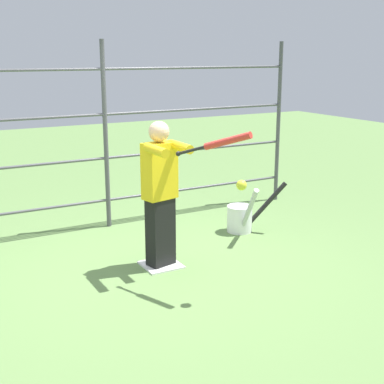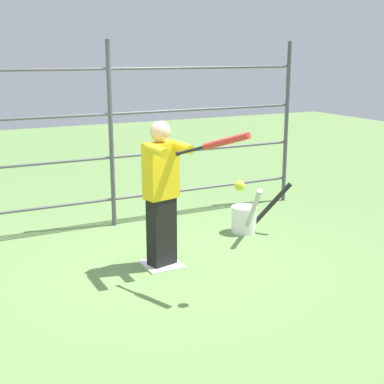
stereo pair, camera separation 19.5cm
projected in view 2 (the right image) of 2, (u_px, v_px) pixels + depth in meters
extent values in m
plane|color=#608447|center=(162.00, 265.00, 5.87)|extent=(24.00, 24.00, 0.00)
cube|color=white|center=(162.00, 264.00, 5.86)|extent=(0.40, 0.40, 0.02)
cylinder|color=#4C4C51|center=(286.00, 124.00, 8.17)|extent=(0.06, 0.06, 2.43)
cylinder|color=#4C4C51|center=(111.00, 136.00, 6.94)|extent=(0.06, 0.06, 2.43)
cylinder|color=#4C4C51|center=(114.00, 199.00, 7.15)|extent=(5.60, 0.04, 0.04)
cylinder|color=#4C4C51|center=(112.00, 157.00, 7.01)|extent=(5.60, 0.04, 0.04)
cylinder|color=#4C4C51|center=(110.00, 114.00, 6.87)|extent=(5.60, 0.04, 0.04)
cylinder|color=#4C4C51|center=(109.00, 69.00, 6.73)|extent=(5.60, 0.04, 0.04)
cube|color=black|center=(162.00, 232.00, 5.77)|extent=(0.32, 0.24, 0.76)
cube|color=yellow|center=(161.00, 171.00, 5.60)|extent=(0.39, 0.27, 0.60)
sphere|color=beige|center=(160.00, 131.00, 5.49)|extent=(0.22, 0.22, 0.22)
cylinder|color=yellow|center=(181.00, 147.00, 5.45)|extent=(0.09, 0.42, 0.09)
cylinder|color=yellow|center=(156.00, 150.00, 5.25)|extent=(0.09, 0.42, 0.09)
sphere|color=black|center=(178.00, 154.00, 5.17)|extent=(0.05, 0.05, 0.05)
cylinder|color=black|center=(191.00, 150.00, 5.07)|extent=(0.18, 0.29, 0.13)
cylinder|color=red|center=(226.00, 141.00, 4.83)|extent=(0.29, 0.45, 0.21)
sphere|color=yellow|center=(240.00, 186.00, 4.78)|extent=(0.10, 0.10, 0.10)
cylinder|color=white|center=(244.00, 219.00, 6.92)|extent=(0.32, 0.32, 0.34)
torus|color=white|center=(244.00, 207.00, 6.87)|extent=(0.34, 0.34, 0.01)
cylinder|color=#B2B2B7|center=(252.00, 212.00, 6.58)|extent=(0.18, 0.53, 0.69)
cylinder|color=black|center=(269.00, 207.00, 6.86)|extent=(0.52, 0.33, 0.65)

